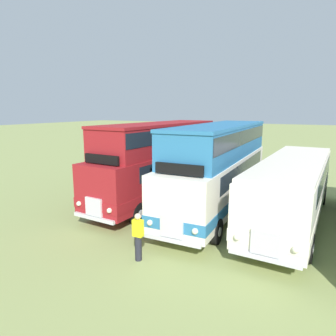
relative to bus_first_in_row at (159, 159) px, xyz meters
The scene contains 4 objects.
bus_first_in_row is the anchor object (origin of this frame).
bus_second_in_row 3.57m from the bus_first_in_row, ahead, with size 2.80×11.36×4.49m.
bus_third_in_row 7.18m from the bus_first_in_row, ahead, with size 3.01×11.17×2.99m.
marshal_person 7.27m from the bus_first_in_row, 66.63° to the right, with size 0.36×0.24×1.73m.
Camera 1 is at (-4.21, -14.51, 5.25)m, focal length 32.18 mm.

